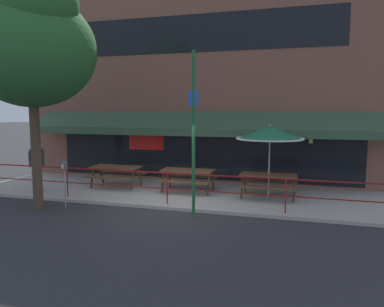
{
  "coord_description": "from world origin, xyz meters",
  "views": [
    {
      "loc": [
        3.83,
        -10.01,
        2.95
      ],
      "look_at": [
        0.4,
        1.6,
        1.5
      ],
      "focal_mm": 35.0,
      "sensor_mm": 36.0,
      "label": 1
    }
  ],
  "objects_px": {
    "street_sign_pole": "(193,134)",
    "picnic_table_right": "(268,179)",
    "patio_umbrella_right": "(270,133)",
    "street_tree_curbside": "(32,43)",
    "picnic_table_left": "(116,171)",
    "picnic_table_centre": "(188,174)",
    "parking_meter_near": "(64,170)",
    "pedestrian_walking": "(37,163)"
  },
  "relations": [
    {
      "from": "street_sign_pole",
      "to": "picnic_table_right",
      "type": "bearing_deg",
      "value": 53.6
    },
    {
      "from": "patio_umbrella_right",
      "to": "street_tree_curbside",
      "type": "bearing_deg",
      "value": -154.33
    },
    {
      "from": "picnic_table_right",
      "to": "street_sign_pole",
      "type": "bearing_deg",
      "value": -126.4
    },
    {
      "from": "picnic_table_left",
      "to": "picnic_table_centre",
      "type": "bearing_deg",
      "value": 0.0
    },
    {
      "from": "parking_meter_near",
      "to": "street_tree_curbside",
      "type": "bearing_deg",
      "value": -145.84
    },
    {
      "from": "picnic_table_left",
      "to": "parking_meter_near",
      "type": "relative_size",
      "value": 1.27
    },
    {
      "from": "parking_meter_near",
      "to": "pedestrian_walking",
      "type": "bearing_deg",
      "value": 145.86
    },
    {
      "from": "street_sign_pole",
      "to": "street_tree_curbside",
      "type": "bearing_deg",
      "value": -173.49
    },
    {
      "from": "picnic_table_left",
      "to": "pedestrian_walking",
      "type": "distance_m",
      "value": 2.74
    },
    {
      "from": "picnic_table_right",
      "to": "street_tree_curbside",
      "type": "bearing_deg",
      "value": -155.08
    },
    {
      "from": "pedestrian_walking",
      "to": "picnic_table_centre",
      "type": "bearing_deg",
      "value": 13.68
    },
    {
      "from": "pedestrian_walking",
      "to": "street_tree_curbside",
      "type": "distance_m",
      "value": 4.44
    },
    {
      "from": "pedestrian_walking",
      "to": "street_tree_curbside",
      "type": "height_order",
      "value": "street_tree_curbside"
    },
    {
      "from": "pedestrian_walking",
      "to": "street_tree_curbside",
      "type": "xyz_separation_m",
      "value": [
        1.56,
        -1.86,
        3.72
      ]
    },
    {
      "from": "street_sign_pole",
      "to": "pedestrian_walking",
      "type": "bearing_deg",
      "value": 167.67
    },
    {
      "from": "patio_umbrella_right",
      "to": "picnic_table_centre",
      "type": "bearing_deg",
      "value": 178.76
    },
    {
      "from": "picnic_table_centre",
      "to": "picnic_table_right",
      "type": "height_order",
      "value": "same"
    },
    {
      "from": "picnic_table_right",
      "to": "pedestrian_walking",
      "type": "xyz_separation_m",
      "value": [
        -7.91,
        -1.1,
        0.35
      ]
    },
    {
      "from": "parking_meter_near",
      "to": "street_sign_pole",
      "type": "xyz_separation_m",
      "value": [
        3.97,
        0.12,
        1.15
      ]
    },
    {
      "from": "picnic_table_centre",
      "to": "pedestrian_walking",
      "type": "height_order",
      "value": "pedestrian_walking"
    },
    {
      "from": "picnic_table_right",
      "to": "pedestrian_walking",
      "type": "relative_size",
      "value": 1.05
    },
    {
      "from": "picnic_table_left",
      "to": "picnic_table_centre",
      "type": "relative_size",
      "value": 1.0
    },
    {
      "from": "picnic_table_left",
      "to": "street_tree_curbside",
      "type": "relative_size",
      "value": 0.27
    },
    {
      "from": "street_sign_pole",
      "to": "patio_umbrella_right",
      "type": "bearing_deg",
      "value": 54.7
    },
    {
      "from": "picnic_table_centre",
      "to": "parking_meter_near",
      "type": "distance_m",
      "value": 4.08
    },
    {
      "from": "parking_meter_near",
      "to": "street_sign_pole",
      "type": "height_order",
      "value": "street_sign_pole"
    },
    {
      "from": "pedestrian_walking",
      "to": "street_sign_pole",
      "type": "bearing_deg",
      "value": -12.33
    },
    {
      "from": "picnic_table_centre",
      "to": "pedestrian_walking",
      "type": "distance_m",
      "value": 5.33
    },
    {
      "from": "pedestrian_walking",
      "to": "street_sign_pole",
      "type": "distance_m",
      "value": 6.38
    },
    {
      "from": "picnic_table_right",
      "to": "street_sign_pole",
      "type": "distance_m",
      "value": 3.42
    },
    {
      "from": "picnic_table_right",
      "to": "patio_umbrella_right",
      "type": "xyz_separation_m",
      "value": [
        0.0,
        0.1,
        1.47
      ]
    },
    {
      "from": "picnic_table_right",
      "to": "street_tree_curbside",
      "type": "height_order",
      "value": "street_tree_curbside"
    },
    {
      "from": "picnic_table_left",
      "to": "parking_meter_near",
      "type": "height_order",
      "value": "parking_meter_near"
    },
    {
      "from": "picnic_table_right",
      "to": "street_sign_pole",
      "type": "height_order",
      "value": "street_sign_pole"
    },
    {
      "from": "pedestrian_walking",
      "to": "parking_meter_near",
      "type": "xyz_separation_m",
      "value": [
        2.15,
        -1.46,
        0.09
      ]
    },
    {
      "from": "patio_umbrella_right",
      "to": "pedestrian_walking",
      "type": "height_order",
      "value": "patio_umbrella_right"
    },
    {
      "from": "picnic_table_left",
      "to": "street_sign_pole",
      "type": "bearing_deg",
      "value": -34.98
    },
    {
      "from": "picnic_table_left",
      "to": "picnic_table_right",
      "type": "bearing_deg",
      "value": -1.67
    },
    {
      "from": "picnic_table_centre",
      "to": "parking_meter_near",
      "type": "height_order",
      "value": "parking_meter_near"
    },
    {
      "from": "pedestrian_walking",
      "to": "street_sign_pole",
      "type": "height_order",
      "value": "street_sign_pole"
    },
    {
      "from": "patio_umbrella_right",
      "to": "street_sign_pole",
      "type": "bearing_deg",
      "value": -125.3
    },
    {
      "from": "patio_umbrella_right",
      "to": "street_tree_curbside",
      "type": "distance_m",
      "value": 7.52
    }
  ]
}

